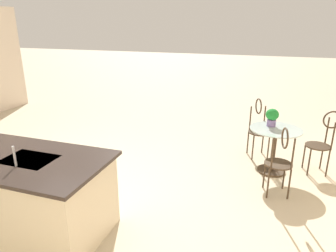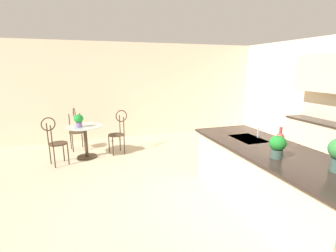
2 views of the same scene
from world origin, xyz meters
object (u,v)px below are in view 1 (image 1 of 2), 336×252
object	(u,v)px
chair_by_island	(280,158)
chair_near_window	(323,139)
potted_plant_on_table	(272,116)
chair_toward_desk	(259,125)
bistro_table	(274,146)

from	to	relation	value
chair_by_island	chair_near_window	bearing A→B (deg)	-123.66
potted_plant_on_table	chair_near_window	bearing A→B (deg)	-173.07
chair_near_window	chair_toward_desk	distance (m)	1.07
chair_near_window	chair_by_island	distance (m)	1.15
bistro_table	chair_by_island	bearing A→B (deg)	95.85
chair_toward_desk	potted_plant_on_table	xyz separation A→B (m)	(-0.20, 0.49, 0.33)
chair_near_window	chair_toward_desk	world-z (taller)	same
chair_near_window	potted_plant_on_table	distance (m)	0.86
bistro_table	chair_near_window	world-z (taller)	chair_near_window
bistro_table	potted_plant_on_table	distance (m)	0.48
bistro_table	chair_by_island	size ratio (longest dim) A/B	0.77
chair_near_window	chair_by_island	size ratio (longest dim) A/B	1.00
chair_by_island	chair_toward_desk	distance (m)	1.40
bistro_table	chair_toward_desk	bearing A→B (deg)	-65.21
bistro_table	chair_near_window	distance (m)	0.76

